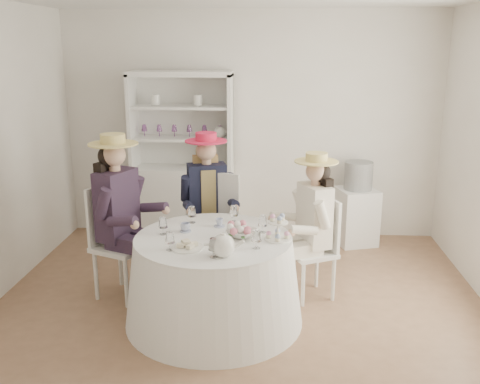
{
  "coord_description": "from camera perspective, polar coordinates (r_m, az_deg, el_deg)",
  "views": [
    {
      "loc": [
        0.31,
        -4.4,
        2.3
      ],
      "look_at": [
        0.0,
        0.1,
        1.05
      ],
      "focal_mm": 40.0,
      "sensor_mm": 36.0,
      "label": 1
    }
  ],
  "objects": [
    {
      "name": "ground",
      "position": [
        4.98,
        -0.08,
        -12.05
      ],
      "size": [
        4.5,
        4.5,
        0.0
      ],
      "primitive_type": "plane",
      "color": "brown",
      "rests_on": "ground"
    },
    {
      "name": "wall_back",
      "position": [
        6.48,
        1.17,
        7.04
      ],
      "size": [
        4.5,
        0.0,
        4.5
      ],
      "primitive_type": "plane",
      "rotation": [
        1.57,
        0.0,
        0.0
      ],
      "color": "silver",
      "rests_on": "ground"
    },
    {
      "name": "wall_front",
      "position": [
        2.6,
        -3.22,
        -5.94
      ],
      "size": [
        4.5,
        0.0,
        4.5
      ],
      "primitive_type": "plane",
      "rotation": [
        -1.57,
        0.0,
        0.0
      ],
      "color": "silver",
      "rests_on": "ground"
    },
    {
      "name": "tea_table",
      "position": [
        4.6,
        -2.81,
        -9.28
      ],
      "size": [
        1.51,
        1.51,
        0.76
      ],
      "rotation": [
        0.0,
        0.0,
        -0.43
      ],
      "color": "white",
      "rests_on": "ground"
    },
    {
      "name": "hutch",
      "position": [
        6.47,
        -6.03,
        1.19
      ],
      "size": [
        1.21,
        0.51,
        2.01
      ],
      "rotation": [
        0.0,
        0.0,
        -0.05
      ],
      "color": "silver",
      "rests_on": "ground"
    },
    {
      "name": "side_table",
      "position": [
        6.48,
        12.26,
        -2.55
      ],
      "size": [
        0.53,
        0.53,
        0.67
      ],
      "primitive_type": "cube",
      "rotation": [
        0.0,
        0.0,
        0.29
      ],
      "color": "silver",
      "rests_on": "ground"
    },
    {
      "name": "hatbox",
      "position": [
        6.35,
        12.52,
        1.71
      ],
      "size": [
        0.39,
        0.39,
        0.33
      ],
      "primitive_type": "cylinder",
      "rotation": [
        0.0,
        0.0,
        -0.21
      ],
      "color": "black",
      "rests_on": "side_table"
    },
    {
      "name": "guest_left",
      "position": [
        4.96,
        -12.73,
        -1.66
      ],
      "size": [
        0.65,
        0.59,
        1.54
      ],
      "rotation": [
        0.0,
        0.0,
        1.17
      ],
      "color": "silver",
      "rests_on": "ground"
    },
    {
      "name": "guest_mid",
      "position": [
        5.37,
        -3.5,
        -0.43
      ],
      "size": [
        0.56,
        0.6,
        1.47
      ],
      "rotation": [
        0.0,
        0.0,
        0.29
      ],
      "color": "silver",
      "rests_on": "ground"
    },
    {
      "name": "guest_right",
      "position": [
        4.9,
        7.68,
        -2.76
      ],
      "size": [
        0.58,
        0.53,
        1.38
      ],
      "rotation": [
        0.0,
        0.0,
        -1.13
      ],
      "color": "silver",
      "rests_on": "ground"
    },
    {
      "name": "spare_chair",
      "position": [
        5.49,
        -1.66,
        -2.76
      ],
      "size": [
        0.56,
        0.56,
        1.08
      ],
      "rotation": [
        0.0,
        0.0,
        2.83
      ],
      "color": "silver",
      "rests_on": "ground"
    },
    {
      "name": "teacup_a",
      "position": [
        4.59,
        -5.84,
        -3.82
      ],
      "size": [
        0.1,
        0.1,
        0.07
      ],
      "primitive_type": "imported",
      "rotation": [
        0.0,
        0.0,
        -0.21
      ],
      "color": "white",
      "rests_on": "tea_table"
    },
    {
      "name": "teacup_b",
      "position": [
        4.69,
        -2.2,
        -3.34
      ],
      "size": [
        0.08,
        0.08,
        0.07
      ],
      "primitive_type": "imported",
      "rotation": [
        0.0,
        0.0,
        -0.17
      ],
      "color": "white",
      "rests_on": "tea_table"
    },
    {
      "name": "teacup_c",
      "position": [
        4.55,
        0.05,
        -3.94
      ],
      "size": [
        0.09,
        0.09,
        0.06
      ],
      "primitive_type": "imported",
      "rotation": [
        0.0,
        0.0,
        0.1
      ],
      "color": "white",
      "rests_on": "tea_table"
    },
    {
      "name": "flower_bowl",
      "position": [
        4.44,
        0.16,
        -4.49
      ],
      "size": [
        0.32,
        0.32,
        0.06
      ],
      "primitive_type": "imported",
      "rotation": [
        0.0,
        0.0,
        -0.42
      ],
      "color": "white",
      "rests_on": "tea_table"
    },
    {
      "name": "flower_arrangement",
      "position": [
        4.4,
        -0.01,
        -3.97
      ],
      "size": [
        0.16,
        0.17,
        0.06
      ],
      "rotation": [
        0.0,
        0.0,
        0.37
      ],
      "color": "#DE6F86",
      "rests_on": "tea_table"
    },
    {
      "name": "table_teapot",
      "position": [
        4.04,
        -1.8,
        -5.75
      ],
      "size": [
        0.26,
        0.18,
        0.19
      ],
      "rotation": [
        0.0,
        0.0,
        0.05
      ],
      "color": "white",
      "rests_on": "tea_table"
    },
    {
      "name": "sandwich_plate",
      "position": [
        4.23,
        -5.64,
        -5.8
      ],
      "size": [
        0.26,
        0.26,
        0.06
      ],
      "rotation": [
        0.0,
        0.0,
        0.26
      ],
      "color": "white",
      "rests_on": "tea_table"
    },
    {
      "name": "cupcake_stand",
      "position": [
        4.38,
        4.06,
        -4.13
      ],
      "size": [
        0.22,
        0.22,
        0.21
      ],
      "rotation": [
        0.0,
        0.0,
        -0.33
      ],
      "color": "white",
      "rests_on": "tea_table"
    },
    {
      "name": "stemware_set",
      "position": [
        4.43,
        -2.88,
        -3.93
      ],
      "size": [
        0.91,
        0.92,
        0.15
      ],
      "color": "white",
      "rests_on": "tea_table"
    }
  ]
}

